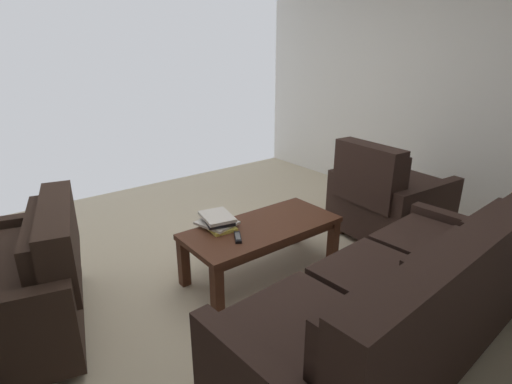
% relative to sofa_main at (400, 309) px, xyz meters
% --- Properties ---
extents(ground_plane, '(5.02, 4.93, 0.01)m').
position_rel_sofa_main_xyz_m(ground_plane, '(0.13, -1.29, -0.38)').
color(ground_plane, beige).
extents(wall_left, '(0.12, 4.93, 2.79)m').
position_rel_sofa_main_xyz_m(wall_left, '(-2.38, -1.29, 1.02)').
color(wall_left, white).
rests_on(wall_left, ground).
extents(sofa_main, '(2.06, 0.93, 0.89)m').
position_rel_sofa_main_xyz_m(sofa_main, '(0.00, 0.00, 0.00)').
color(sofa_main, black).
rests_on(sofa_main, ground).
extents(loveseat_near, '(1.13, 1.33, 0.82)m').
position_rel_sofa_main_xyz_m(loveseat_near, '(1.61, -1.58, -0.03)').
color(loveseat_near, black).
rests_on(loveseat_near, ground).
extents(coffee_table, '(1.21, 0.55, 0.41)m').
position_rel_sofa_main_xyz_m(coffee_table, '(-0.02, -1.21, -0.03)').
color(coffee_table, '#4C2819').
rests_on(coffee_table, ground).
extents(armchair_side, '(0.91, 0.91, 0.92)m').
position_rel_sofa_main_xyz_m(armchair_side, '(-1.33, -1.01, -0.00)').
color(armchair_side, black).
rests_on(armchair_side, ground).
extents(book_stack, '(0.29, 0.32, 0.09)m').
position_rel_sofa_main_xyz_m(book_stack, '(0.25, -1.39, 0.08)').
color(book_stack, '#E0CC4C').
rests_on(book_stack, coffee_table).
extents(tv_remote, '(0.12, 0.16, 0.02)m').
position_rel_sofa_main_xyz_m(tv_remote, '(0.25, -1.14, 0.05)').
color(tv_remote, black).
rests_on(tv_remote, coffee_table).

